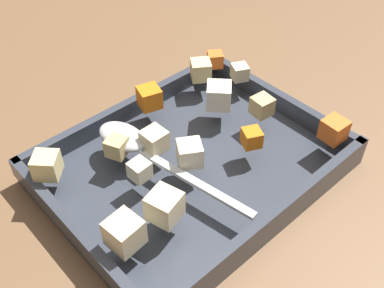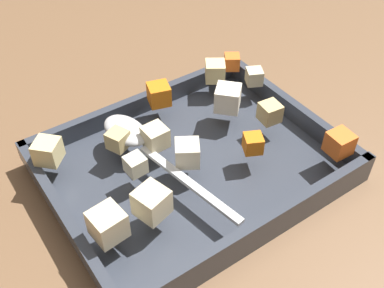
{
  "view_description": "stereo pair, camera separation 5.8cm",
  "coord_description": "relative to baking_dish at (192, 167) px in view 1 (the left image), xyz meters",
  "views": [
    {
      "loc": [
        -0.29,
        -0.32,
        0.45
      ],
      "look_at": [
        -0.0,
        -0.01,
        0.05
      ],
      "focal_mm": 43.7,
      "sensor_mm": 36.0,
      "label": 1
    },
    {
      "loc": [
        -0.24,
        -0.36,
        0.45
      ],
      "look_at": [
        -0.0,
        -0.01,
        0.05
      ],
      "focal_mm": 43.7,
      "sensor_mm": 36.0,
      "label": 2
    }
  ],
  "objects": [
    {
      "name": "ground_plane",
      "position": [
        0.0,
        0.01,
        -0.01
      ],
      "size": [
        4.0,
        4.0,
        0.0
      ],
      "primitive_type": "plane",
      "color": "brown"
    },
    {
      "name": "potato_chunk_near_spoon",
      "position": [
        -0.07,
        0.06,
        0.04
      ],
      "size": [
        0.03,
        0.03,
        0.02
      ],
      "primitive_type": "cube",
      "rotation": [
        0.0,
        0.0,
        3.56
      ],
      "color": "tan",
      "rests_on": "baking_dish"
    },
    {
      "name": "carrot_chunk_center",
      "position": [
        0.15,
        0.12,
        0.04
      ],
      "size": [
        0.03,
        0.03,
        0.02
      ],
      "primitive_type": "cube",
      "rotation": [
        0.0,
        0.0,
        2.55
      ],
      "color": "orange",
      "rests_on": "baking_dish"
    },
    {
      "name": "serving_spoon",
      "position": [
        -0.05,
        0.06,
        0.04
      ],
      "size": [
        0.07,
        0.23,
        0.02
      ],
      "rotation": [
        0.0,
        0.0,
        4.88
      ],
      "color": "silver",
      "rests_on": "baking_dish"
    },
    {
      "name": "potato_chunk_far_right",
      "position": [
        -0.14,
        -0.06,
        0.05
      ],
      "size": [
        0.04,
        0.04,
        0.03
      ],
      "primitive_type": "cube",
      "rotation": [
        0.0,
        0.0,
        0.11
      ],
      "color": "beige",
      "rests_on": "baking_dish"
    },
    {
      "name": "baking_dish",
      "position": [
        0.0,
        0.0,
        0.0
      ],
      "size": [
        0.36,
        0.28,
        0.04
      ],
      "color": "#333842",
      "rests_on": "ground_plane"
    },
    {
      "name": "potato_chunk_corner_se",
      "position": [
        0.11,
        0.11,
        0.05
      ],
      "size": [
        0.04,
        0.04,
        0.03
      ],
      "primitive_type": "cube",
      "rotation": [
        0.0,
        0.0,
        4.12
      ],
      "color": "#E0CC89",
      "rests_on": "baking_dish"
    },
    {
      "name": "carrot_chunk_mid_right",
      "position": [
        0.06,
        -0.04,
        0.04
      ],
      "size": [
        0.03,
        0.03,
        0.02
      ],
      "primitive_type": "cube",
      "rotation": [
        0.0,
        0.0,
        2.69
      ],
      "color": "orange",
      "rests_on": "baking_dish"
    },
    {
      "name": "parsnip_chunk_corner_ne",
      "position": [
        0.09,
        0.04,
        0.05
      ],
      "size": [
        0.05,
        0.05,
        0.03
      ],
      "primitive_type": "cube",
      "rotation": [
        0.0,
        0.0,
        2.33
      ],
      "color": "silver",
      "rests_on": "baking_dish"
    },
    {
      "name": "parsnip_chunk_front_center",
      "position": [
        -0.02,
        -0.01,
        0.05
      ],
      "size": [
        0.04,
        0.04,
        0.03
      ],
      "primitive_type": "cube",
      "rotation": [
        0.0,
        0.0,
        4.16
      ],
      "color": "beige",
      "rests_on": "baking_dish"
    },
    {
      "name": "potato_chunk_near_left",
      "position": [
        -0.15,
        0.08,
        0.05
      ],
      "size": [
        0.04,
        0.04,
        0.03
      ],
      "primitive_type": "cube",
      "rotation": [
        0.0,
        0.0,
        5.49
      ],
      "color": "#E0CC89",
      "rests_on": "baking_dish"
    },
    {
      "name": "carrot_chunk_under_handle",
      "position": [
        0.02,
        0.11,
        0.05
      ],
      "size": [
        0.04,
        0.04,
        0.03
      ],
      "primitive_type": "cube",
      "rotation": [
        0.0,
        0.0,
        2.86
      ],
      "color": "orange",
      "rests_on": "baking_dish"
    },
    {
      "name": "potato_chunk_back_center",
      "position": [
        -0.09,
        -0.06,
        0.05
      ],
      "size": [
        0.04,
        0.04,
        0.03
      ],
      "primitive_type": "cube",
      "rotation": [
        0.0,
        0.0,
        0.27
      ],
      "color": "beige",
      "rests_on": "baking_dish"
    },
    {
      "name": "potato_chunk_corner_nw",
      "position": [
        0.16,
        0.07,
        0.04
      ],
      "size": [
        0.03,
        0.03,
        0.02
      ],
      "primitive_type": "cube",
      "rotation": [
        0.0,
        0.0,
        2.68
      ],
      "color": "beige",
      "rests_on": "baking_dish"
    },
    {
      "name": "potato_chunk_rim_edge",
      "position": [
        0.12,
        -0.01,
        0.04
      ],
      "size": [
        0.03,
        0.03,
        0.03
      ],
      "primitive_type": "cube",
      "rotation": [
        0.0,
        0.0,
        6.18
      ],
      "color": "tan",
      "rests_on": "baking_dish"
    },
    {
      "name": "carrot_chunk_corner_sw",
      "position": [
        0.15,
        -0.11,
        0.05
      ],
      "size": [
        0.03,
        0.03,
        0.03
      ],
      "primitive_type": "cube",
      "rotation": [
        0.0,
        0.0,
        6.22
      ],
      "color": "orange",
      "rests_on": "baking_dish"
    },
    {
      "name": "potato_chunk_far_left",
      "position": [
        -0.08,
        0.0,
        0.04
      ],
      "size": [
        0.02,
        0.02,
        0.02
      ],
      "primitive_type": "cube",
      "rotation": [
        0.0,
        0.0,
        3.2
      ],
      "color": "beige",
      "rests_on": "baking_dish"
    },
    {
      "name": "potato_chunk_heap_side",
      "position": [
        -0.03,
        0.03,
        0.04
      ],
      "size": [
        0.03,
        0.03,
        0.03
      ],
      "primitive_type": "cube",
      "rotation": [
        0.0,
        0.0,
        1.6
      ],
      "color": "beige",
      "rests_on": "baking_dish"
    }
  ]
}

